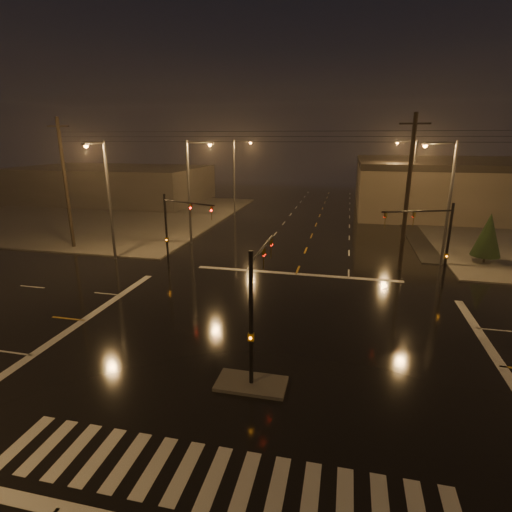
# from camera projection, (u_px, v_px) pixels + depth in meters

# --- Properties ---
(ground) EXTENTS (140.00, 140.00, 0.00)m
(ground) POSITION_uv_depth(u_px,v_px,m) (269.00, 341.00, 20.85)
(ground) COLOR black
(ground) RESTS_ON ground
(sidewalk_nw) EXTENTS (36.00, 36.00, 0.12)m
(sidewalk_nw) POSITION_uv_depth(u_px,v_px,m) (98.00, 214.00, 55.28)
(sidewalk_nw) COLOR #4A4842
(sidewalk_nw) RESTS_ON ground
(median_island) EXTENTS (3.00, 1.60, 0.15)m
(median_island) POSITION_uv_depth(u_px,v_px,m) (251.00, 384.00, 17.08)
(median_island) COLOR #4A4842
(median_island) RESTS_ON ground
(crosswalk) EXTENTS (15.00, 2.60, 0.01)m
(crosswalk) POSITION_uv_depth(u_px,v_px,m) (214.00, 478.00, 12.43)
(crosswalk) COLOR beige
(crosswalk) RESTS_ON ground
(stop_bar_far) EXTENTS (16.00, 0.50, 0.01)m
(stop_bar_far) POSITION_uv_depth(u_px,v_px,m) (296.00, 274.00, 31.13)
(stop_bar_far) COLOR beige
(stop_bar_far) RESTS_ON ground
(commercial_block) EXTENTS (30.00, 18.00, 5.60)m
(commercial_block) POSITION_uv_depth(u_px,v_px,m) (112.00, 184.00, 66.79)
(commercial_block) COLOR #3C3834
(commercial_block) RESTS_ON ground
(signal_mast_median) EXTENTS (0.25, 4.59, 6.00)m
(signal_mast_median) POSITION_uv_depth(u_px,v_px,m) (256.00, 296.00, 16.91)
(signal_mast_median) COLOR black
(signal_mast_median) RESTS_ON ground
(signal_mast_ne) EXTENTS (4.84, 1.86, 6.00)m
(signal_mast_ne) POSITION_uv_depth(u_px,v_px,m) (435.00, 236.00, 27.22)
(signal_mast_ne) COLOR black
(signal_mast_ne) RESTS_ON ground
(signal_mast_nw) EXTENTS (4.84, 1.86, 6.00)m
(signal_mast_nw) POSITION_uv_depth(u_px,v_px,m) (176.00, 223.00, 31.27)
(signal_mast_nw) COLOR black
(signal_mast_nw) RESTS_ON ground
(streetlight_1) EXTENTS (2.77, 0.32, 10.00)m
(streetlight_1) POSITION_uv_depth(u_px,v_px,m) (192.00, 185.00, 38.41)
(streetlight_1) COLOR #38383A
(streetlight_1) RESTS_ON ground
(streetlight_2) EXTENTS (2.77, 0.32, 10.00)m
(streetlight_2) POSITION_uv_depth(u_px,v_px,m) (236.00, 172.00, 53.37)
(streetlight_2) COLOR #38383A
(streetlight_2) RESTS_ON ground
(streetlight_3) EXTENTS (2.77, 0.32, 10.00)m
(streetlight_3) POSITION_uv_depth(u_px,v_px,m) (446.00, 195.00, 31.77)
(streetlight_3) COLOR #38383A
(streetlight_3) RESTS_ON ground
(streetlight_4) EXTENTS (2.77, 0.32, 10.00)m
(streetlight_4) POSITION_uv_depth(u_px,v_px,m) (411.00, 174.00, 50.47)
(streetlight_4) COLOR #38383A
(streetlight_4) RESTS_ON ground
(streetlight_5) EXTENTS (0.32, 2.77, 10.00)m
(streetlight_5) POSITION_uv_depth(u_px,v_px,m) (106.00, 193.00, 33.07)
(streetlight_5) COLOR #38383A
(streetlight_5) RESTS_ON ground
(utility_pole_0) EXTENTS (2.20, 0.32, 12.00)m
(utility_pole_0) POSITION_uv_depth(u_px,v_px,m) (66.00, 184.00, 36.89)
(utility_pole_0) COLOR black
(utility_pole_0) RESTS_ON ground
(utility_pole_1) EXTENTS (2.20, 0.32, 12.00)m
(utility_pole_1) POSITION_uv_depth(u_px,v_px,m) (408.00, 193.00, 30.49)
(utility_pole_1) COLOR black
(utility_pole_1) RESTS_ON ground
(conifer_0) EXTENTS (2.32, 2.32, 4.32)m
(conifer_0) POSITION_uv_depth(u_px,v_px,m) (488.00, 235.00, 32.97)
(conifer_0) COLOR black
(conifer_0) RESTS_ON ground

